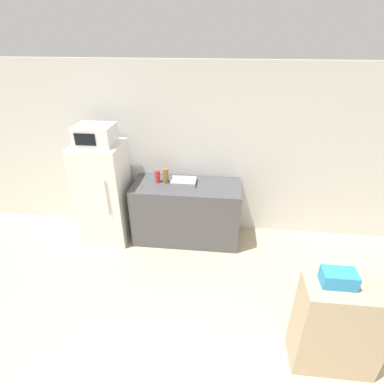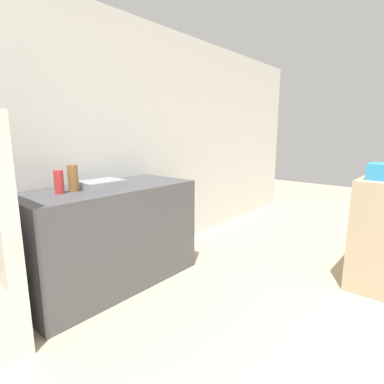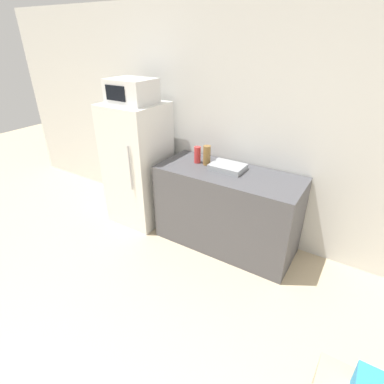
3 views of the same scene
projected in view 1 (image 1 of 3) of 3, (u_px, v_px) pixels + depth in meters
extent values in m
cube|color=silver|center=(197.00, 153.00, 4.50)|extent=(8.00, 0.06, 2.60)
cube|color=white|center=(104.00, 193.00, 4.49)|extent=(0.68, 0.65, 1.54)
cylinder|color=#B7B7BC|center=(107.00, 198.00, 4.12)|extent=(0.02, 0.02, 0.54)
cube|color=white|center=(95.00, 135.00, 4.06)|extent=(0.51, 0.41, 0.27)
cube|color=black|center=(85.00, 140.00, 3.88)|extent=(0.28, 0.01, 0.16)
cube|color=#4C4C51|center=(187.00, 212.00, 4.59)|extent=(1.59, 0.66, 0.93)
cube|color=#9EA3A8|center=(184.00, 181.00, 4.40)|extent=(0.37, 0.27, 0.06)
cylinder|color=olive|center=(166.00, 176.00, 4.39)|extent=(0.08, 0.08, 0.22)
cylinder|color=red|center=(158.00, 176.00, 4.41)|extent=(0.07, 0.07, 0.19)
cube|color=tan|center=(338.00, 327.00, 2.78)|extent=(0.76, 0.37, 1.01)
cube|color=#2D8EC6|center=(339.00, 278.00, 2.54)|extent=(0.29, 0.17, 0.14)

